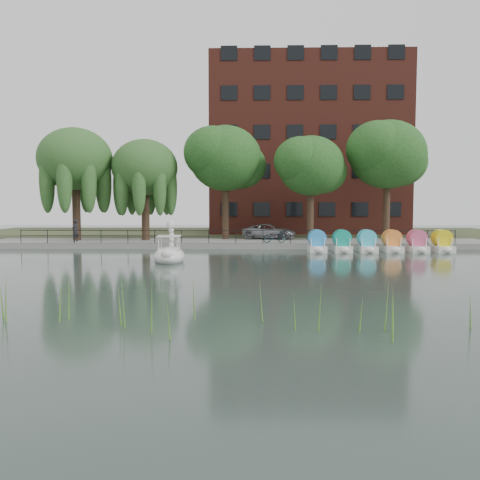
{
  "coord_description": "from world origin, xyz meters",
  "views": [
    {
      "loc": [
        1.03,
        -21.04,
        3.05
      ],
      "look_at": [
        0.5,
        4.0,
        1.3
      ],
      "focal_mm": 35.0,
      "sensor_mm": 36.0,
      "label": 1
    }
  ],
  "objects_px": {
    "minivan": "(269,230)",
    "bicycle": "(274,236)",
    "pedestrian": "(75,229)",
    "swan_boat": "(169,253)"
  },
  "relations": [
    {
      "from": "minivan",
      "to": "bicycle",
      "type": "xyz_separation_m",
      "value": [
        0.21,
        -4.15,
        -0.22
      ]
    },
    {
      "from": "minivan",
      "to": "pedestrian",
      "type": "height_order",
      "value": "pedestrian"
    },
    {
      "from": "bicycle",
      "to": "pedestrian",
      "type": "relative_size",
      "value": 0.87
    },
    {
      "from": "pedestrian",
      "to": "swan_boat",
      "type": "xyz_separation_m",
      "value": [
        9.09,
        -10.05,
        -0.88
      ]
    },
    {
      "from": "minivan",
      "to": "pedestrian",
      "type": "relative_size",
      "value": 2.62
    },
    {
      "from": "swan_boat",
      "to": "pedestrian",
      "type": "bearing_deg",
      "value": 128.69
    },
    {
      "from": "minivan",
      "to": "bicycle",
      "type": "relative_size",
      "value": 3.01
    },
    {
      "from": "swan_boat",
      "to": "bicycle",
      "type": "bearing_deg",
      "value": 51.53
    },
    {
      "from": "pedestrian",
      "to": "swan_boat",
      "type": "relative_size",
      "value": 0.69
    },
    {
      "from": "bicycle",
      "to": "pedestrian",
      "type": "xyz_separation_m",
      "value": [
        -15.45,
        0.97,
        0.49
      ]
    }
  ]
}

